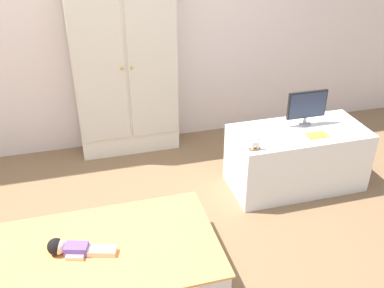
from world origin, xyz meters
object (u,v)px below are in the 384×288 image
at_px(tv_stand, 296,158).
at_px(book_yellow, 317,135).
at_px(bed, 71,272).
at_px(rocking_horse_toy, 256,144).
at_px(tv_monitor, 307,106).
at_px(doll, 69,248).
at_px(wardrobe, 125,62).

height_order(tv_stand, book_yellow, book_yellow).
bearing_deg(tv_stand, book_yellow, -55.46).
height_order(bed, rocking_horse_toy, rocking_horse_toy).
xyz_separation_m(rocking_horse_toy, book_yellow, (0.52, 0.07, -0.04)).
bearing_deg(bed, book_yellow, 16.17).
bearing_deg(tv_monitor, rocking_horse_toy, -153.04).
height_order(doll, tv_stand, tv_stand).
bearing_deg(wardrobe, rocking_horse_toy, -56.25).
height_order(bed, tv_stand, tv_stand).
height_order(tv_monitor, rocking_horse_toy, tv_monitor).
bearing_deg(doll, rocking_horse_toy, 18.85).
distance_m(wardrobe, tv_stand, 1.61).
bearing_deg(tv_monitor, book_yellow, -91.06).
bearing_deg(rocking_horse_toy, tv_stand, 22.22).
bearing_deg(book_yellow, bed, -163.83).
xyz_separation_m(bed, tv_monitor, (1.84, 0.73, 0.52)).
xyz_separation_m(wardrobe, book_yellow, (1.26, -1.04, -0.33)).
distance_m(tv_monitor, rocking_horse_toy, 0.60).
xyz_separation_m(doll, book_yellow, (1.83, 0.52, 0.20)).
relative_size(tv_stand, rocking_horse_toy, 9.99).
bearing_deg(bed, doll, 63.35).
bearing_deg(book_yellow, doll, -164.27).
bearing_deg(bed, tv_monitor, 21.64).
bearing_deg(wardrobe, book_yellow, -39.65).
height_order(tv_monitor, book_yellow, tv_monitor).
height_order(bed, doll, doll).
relative_size(doll, book_yellow, 2.42).
distance_m(wardrobe, tv_monitor, 1.53).
distance_m(tv_stand, rocking_horse_toy, 0.56).
bearing_deg(wardrobe, tv_stand, -38.23).
xyz_separation_m(doll, tv_stand, (1.75, 0.63, -0.05)).
bearing_deg(doll, bed, -116.65).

